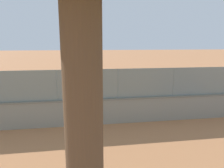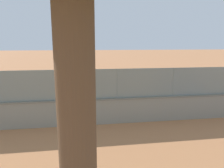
{
  "view_description": "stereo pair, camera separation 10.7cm",
  "coord_description": "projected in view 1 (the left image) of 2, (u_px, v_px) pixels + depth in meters",
  "views": [
    {
      "loc": [
        4.27,
        23.91,
        4.34
      ],
      "look_at": [
        1.17,
        7.72,
        1.12
      ],
      "focal_mm": 32.78,
      "sensor_mm": 36.0,
      "label": 1
    },
    {
      "loc": [
        4.16,
        23.93,
        4.34
      ],
      "look_at": [
        1.17,
        7.72,
        1.12
      ],
      "focal_mm": 32.78,
      "sensor_mm": 36.0,
      "label": 2
    }
  ],
  "objects": [
    {
      "name": "spare_ball_by_wall",
      "position": [
        154.0,
        110.0,
        13.51
      ],
      "size": [
        0.11,
        0.11,
        0.11
      ],
      "primitive_type": "sphere",
      "color": "yellow",
      "rests_on": "ground_plane"
    },
    {
      "name": "player_foreground_swinging",
      "position": [
        86.0,
        79.0,
        20.29
      ],
      "size": [
        0.9,
        1.01,
        1.55
      ],
      "color": "black",
      "rests_on": "ground_plane"
    },
    {
      "name": "courtside_bench",
      "position": [
        221.0,
        99.0,
        14.59
      ],
      "size": [
        1.61,
        0.44,
        0.87
      ],
      "color": "#4C6B4C",
      "rests_on": "ground_plane"
    },
    {
      "name": "sports_ball",
      "position": [
        180.0,
        105.0,
        14.56
      ],
      "size": [
        0.21,
        0.21,
        0.21
      ],
      "primitive_type": "sphere",
      "color": "#3399D8",
      "rests_on": "ground_plane"
    },
    {
      "name": "perimeter_wall",
      "position": [
        118.0,
        110.0,
        11.39
      ],
      "size": [
        26.21,
        1.36,
        1.43
      ],
      "color": "gray",
      "rests_on": "ground_plane"
    },
    {
      "name": "player_near_wall_returning",
      "position": [
        173.0,
        90.0,
        15.56
      ],
      "size": [
        1.01,
        0.9,
        1.55
      ],
      "color": "navy",
      "rests_on": "ground_plane"
    },
    {
      "name": "ground_plane",
      "position": [
        110.0,
        81.0,
        24.67
      ],
      "size": [
        260.0,
        260.0,
        0.0
      ],
      "primitive_type": "plane",
      "color": "#B27247"
    },
    {
      "name": "fence_panel_on_wall",
      "position": [
        118.0,
        83.0,
        11.1
      ],
      "size": [
        25.75,
        1.01,
        1.61
      ],
      "color": "gray",
      "rests_on": "perimeter_wall"
    },
    {
      "name": "player_crossing_court",
      "position": [
        86.0,
        72.0,
        25.87
      ],
      "size": [
        0.98,
        0.85,
        1.56
      ],
      "color": "black",
      "rests_on": "ground_plane"
    }
  ]
}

